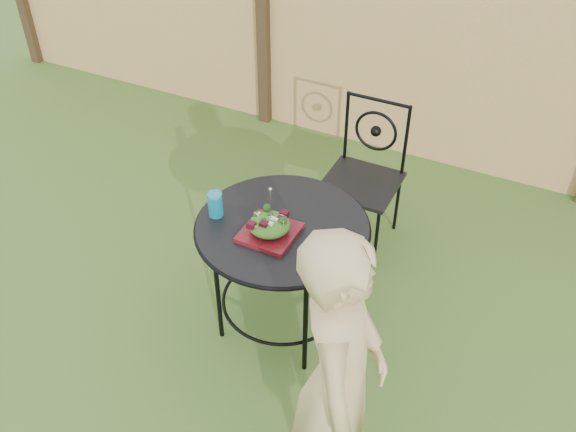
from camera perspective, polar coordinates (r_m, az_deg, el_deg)
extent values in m
plane|color=#2C4917|center=(3.70, 0.28, -11.43)|extent=(60.00, 60.00, 0.00)
cube|color=#E4B470|center=(4.85, 12.23, 14.41)|extent=(8.00, 0.05, 1.80)
cube|color=black|center=(5.22, -2.21, 17.62)|extent=(0.09, 0.09, 1.90)
cylinder|color=black|center=(3.33, -0.50, -0.92)|extent=(0.90, 0.90, 0.02)
torus|color=black|center=(3.33, -0.50, -1.00)|extent=(0.92, 0.92, 0.02)
torus|color=black|center=(3.69, -0.45, -7.30)|extent=(0.70, 0.70, 0.02)
cylinder|color=black|center=(3.67, 5.04, -4.07)|extent=(0.03, 0.03, 0.71)
cylinder|color=black|center=(3.83, -2.20, -1.71)|extent=(0.03, 0.03, 0.71)
cylinder|color=black|center=(3.51, -6.26, -6.70)|extent=(0.03, 0.03, 0.71)
cylinder|color=black|center=(3.33, 1.56, -9.60)|extent=(0.03, 0.03, 0.71)
cube|color=black|center=(4.10, 6.48, 2.91)|extent=(0.46, 0.46, 0.03)
cylinder|color=black|center=(4.01, 8.09, 10.16)|extent=(0.42, 0.02, 0.02)
torus|color=black|center=(4.12, 7.82, 7.48)|extent=(0.28, 0.02, 0.28)
cylinder|color=black|center=(4.15, 2.68, -0.40)|extent=(0.02, 0.02, 0.44)
cylinder|color=black|center=(4.05, 7.85, -1.99)|extent=(0.02, 0.02, 0.44)
cylinder|color=black|center=(4.44, 4.81, 2.53)|extent=(0.02, 0.02, 0.44)
cylinder|color=black|center=(4.35, 9.67, 1.12)|extent=(0.02, 0.02, 0.44)
cylinder|color=black|center=(4.19, 5.21, 7.92)|extent=(0.02, 0.02, 0.50)
cylinder|color=black|center=(4.08, 10.44, 6.53)|extent=(0.02, 0.02, 0.50)
imported|color=tan|center=(2.62, 4.56, -14.36)|extent=(0.49, 0.62, 1.50)
cube|color=#3F090E|center=(3.26, -1.65, -1.49)|extent=(0.27, 0.27, 0.02)
ellipsoid|color=#235614|center=(3.22, -1.67, -0.78)|extent=(0.21, 0.21, 0.08)
cylinder|color=silver|center=(3.14, -1.55, 0.99)|extent=(0.01, 0.01, 0.18)
cylinder|color=#0D7899|center=(3.36, -6.48, 1.06)|extent=(0.08, 0.08, 0.14)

